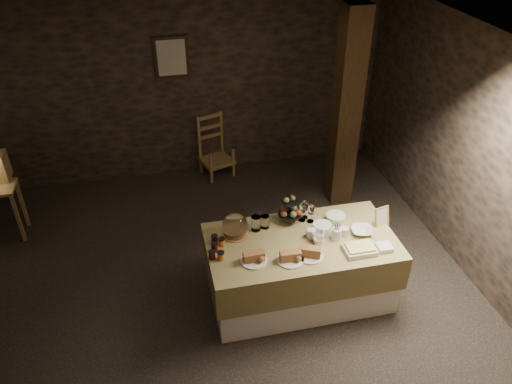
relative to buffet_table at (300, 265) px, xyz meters
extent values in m
cube|color=black|center=(-0.81, 0.38, -0.43)|extent=(5.50, 5.00, 0.01)
cube|color=black|center=(-0.81, 2.88, 0.87)|extent=(5.50, 0.02, 2.60)
cube|color=black|center=(1.94, 0.38, 0.87)|extent=(0.02, 5.00, 2.60)
cube|color=beige|center=(-0.81, 0.38, 2.17)|extent=(5.50, 5.00, 0.01)
cube|color=white|center=(0.00, 0.00, -0.08)|extent=(1.82, 0.94, 0.71)
cube|color=olive|center=(0.00, 0.00, 0.13)|extent=(1.89, 1.00, 0.38)
cube|color=brown|center=(-3.01, 1.63, -0.10)|extent=(0.04, 0.04, 0.67)
cube|color=brown|center=(-3.01, 1.95, -0.10)|extent=(0.04, 0.04, 0.67)
cube|color=brown|center=(-0.46, 2.66, -0.20)|extent=(0.53, 0.52, 0.05)
cube|color=brown|center=(-0.46, 2.83, 0.27)|extent=(0.39, 0.16, 0.40)
cube|color=black|center=(1.07, 1.69, 0.87)|extent=(0.30, 0.30, 2.60)
cube|color=black|center=(-0.96, 2.85, 1.32)|extent=(0.45, 0.03, 0.55)
cube|color=beige|center=(-0.96, 2.83, 1.32)|extent=(0.37, 0.01, 0.47)
cylinder|color=silver|center=(0.24, 0.08, 0.37)|extent=(0.19, 0.19, 0.10)
cylinder|color=silver|center=(0.43, 0.22, 0.36)|extent=(0.20, 0.20, 0.08)
cylinder|color=silver|center=(0.34, -0.05, 0.38)|extent=(0.10, 0.10, 0.12)
imported|color=silver|center=(0.15, -0.03, 0.37)|extent=(0.16, 0.16, 0.11)
imported|color=silver|center=(0.13, -0.12, 0.37)|extent=(0.12, 0.12, 0.10)
cylinder|color=silver|center=(0.11, 0.03, 0.37)|extent=(0.09, 0.09, 0.09)
cylinder|color=silver|center=(0.44, -0.01, 0.36)|extent=(0.08, 0.08, 0.09)
imported|color=silver|center=(0.63, -0.02, 0.34)|extent=(0.26, 0.26, 0.05)
cylinder|color=brown|center=(-0.63, 0.23, 0.32)|extent=(0.26, 0.26, 0.01)
cylinder|color=brown|center=(-0.63, 0.23, 0.36)|extent=(0.22, 0.22, 0.07)
sphere|color=white|center=(-0.63, 0.23, 0.44)|extent=(0.26, 0.26, 0.26)
cylinder|color=black|center=(-0.03, 0.34, 0.49)|extent=(0.02, 0.02, 0.34)
cylinder|color=black|center=(-0.03, 0.34, 0.41)|extent=(0.24, 0.24, 0.01)
cylinder|color=black|center=(-0.03, 0.34, 0.56)|extent=(0.17, 0.17, 0.01)
sphere|color=#5B8734|center=(0.03, 0.37, 0.44)|extent=(0.07, 0.07, 0.07)
sphere|color=maroon|center=(-0.08, 0.38, 0.44)|extent=(0.07, 0.07, 0.07)
sphere|color=#5B8734|center=(-0.01, 0.28, 0.44)|extent=(0.07, 0.07, 0.07)
sphere|color=brown|center=(-0.10, 0.31, 0.44)|extent=(0.07, 0.07, 0.07)
sphere|color=maroon|center=(0.05, 0.30, 0.44)|extent=(0.07, 0.07, 0.07)
cylinder|color=silver|center=(-0.53, -0.19, 0.33)|extent=(0.26, 0.26, 0.01)
cube|color=brown|center=(-0.53, -0.19, 0.38)|extent=(0.20, 0.10, 0.09)
cylinder|color=silver|center=(-0.19, -0.26, 0.33)|extent=(0.26, 0.26, 0.01)
cube|color=brown|center=(-0.19, -0.26, 0.38)|extent=(0.20, 0.10, 0.09)
cylinder|color=silver|center=(0.01, -0.24, 0.33)|extent=(0.26, 0.26, 0.01)
cube|color=brown|center=(0.01, -0.24, 0.38)|extent=(0.22, 0.16, 0.09)
cylinder|color=#53040D|center=(-0.87, 0.03, 0.36)|extent=(0.06, 0.06, 0.07)
cylinder|color=#C56D1C|center=(-0.83, -0.10, 0.36)|extent=(0.06, 0.06, 0.07)
cylinder|color=#53040D|center=(-0.91, -0.07, 0.36)|extent=(0.06, 0.06, 0.07)
cylinder|color=#C56D1C|center=(-0.79, 0.10, 0.36)|extent=(0.06, 0.06, 0.07)
cylinder|color=#53040D|center=(-0.85, 0.16, 0.36)|extent=(0.06, 0.06, 0.07)
cube|color=silver|center=(0.49, -0.28, 0.34)|extent=(0.30, 0.22, 0.05)
cube|color=#D2C96D|center=(0.49, -0.28, 0.38)|extent=(0.26, 0.18, 0.02)
cube|color=silver|center=(0.74, -0.30, 0.34)|extent=(0.14, 0.14, 0.04)
cube|color=brown|center=(0.88, 0.08, 0.41)|extent=(0.18, 0.11, 0.22)
cylinder|color=white|center=(-0.40, 0.27, 0.40)|extent=(0.10, 0.10, 0.16)
cylinder|color=white|center=(-0.31, 0.29, 0.39)|extent=(0.09, 0.09, 0.14)
camera|label=1|loc=(-1.29, -3.67, 3.44)|focal=35.00mm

